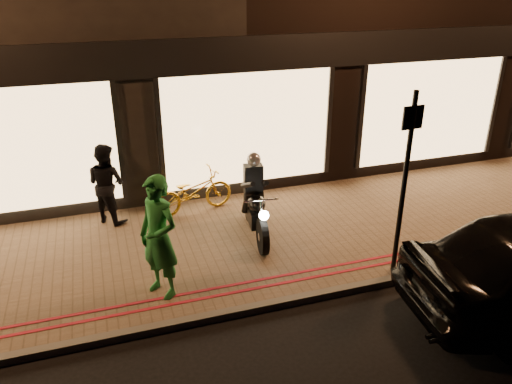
% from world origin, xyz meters
% --- Properties ---
extents(ground, '(90.00, 90.00, 0.00)m').
position_xyz_m(ground, '(0.00, 0.00, 0.00)').
color(ground, black).
rests_on(ground, ground).
extents(sidewalk, '(50.00, 4.00, 0.12)m').
position_xyz_m(sidewalk, '(0.00, 2.00, 0.06)').
color(sidewalk, brown).
rests_on(sidewalk, ground).
extents(kerb_stone, '(50.00, 0.14, 0.12)m').
position_xyz_m(kerb_stone, '(0.00, 0.05, 0.06)').
color(kerb_stone, '#59544C').
rests_on(kerb_stone, ground).
extents(red_kerb_lines, '(50.00, 0.26, 0.01)m').
position_xyz_m(red_kerb_lines, '(0.00, 0.55, 0.12)').
color(red_kerb_lines, maroon).
rests_on(red_kerb_lines, sidewalk).
extents(motorcycle, '(0.63, 1.94, 1.59)m').
position_xyz_m(motorcycle, '(-0.44, 2.12, 0.73)').
color(motorcycle, black).
rests_on(motorcycle, sidewalk).
extents(sign_post, '(0.35, 0.08, 3.00)m').
position_xyz_m(sign_post, '(1.36, 0.25, 1.80)').
color(sign_post, black).
rests_on(sign_post, sidewalk).
extents(bicycle_gold, '(1.77, 0.89, 0.89)m').
position_xyz_m(bicycle_gold, '(-1.35, 3.42, 0.56)').
color(bicycle_gold, gold).
rests_on(bicycle_gold, sidewalk).
extents(person_green, '(0.79, 0.84, 1.93)m').
position_xyz_m(person_green, '(-2.36, 0.80, 1.08)').
color(person_green, '#1F752F').
rests_on(person_green, sidewalk).
extents(person_dark, '(0.97, 0.97, 1.59)m').
position_xyz_m(person_dark, '(-2.99, 3.56, 0.91)').
color(person_dark, black).
rests_on(person_dark, sidewalk).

